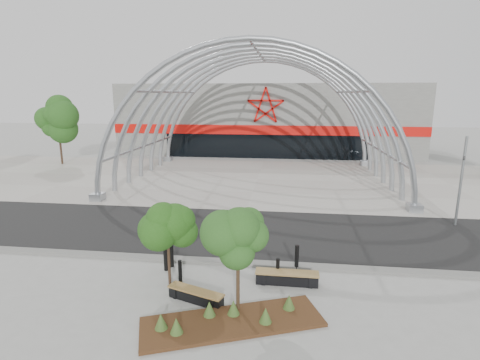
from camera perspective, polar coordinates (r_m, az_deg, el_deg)
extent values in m
plane|color=#969691|center=(16.20, -1.79, -12.21)|extent=(140.00, 140.00, 0.00)
cube|color=black|center=(19.39, -0.18, -7.81)|extent=(140.00, 7.00, 0.02)
cube|color=#AAA39A|center=(30.84, 2.65, 0.09)|extent=(60.00, 17.00, 0.04)
cube|color=slate|center=(15.95, -1.94, -12.39)|extent=(60.00, 0.50, 0.12)
cube|color=slate|center=(48.12, 4.42, 9.50)|extent=(34.00, 15.00, 8.00)
cube|color=black|center=(40.97, 3.84, 5.11)|extent=(22.00, 0.25, 2.60)
cube|color=red|center=(40.77, 3.88, 7.62)|extent=(34.00, 0.30, 1.00)
torus|color=#A0A4AA|center=(23.62, 1.21, -3.99)|extent=(20.36, 0.36, 20.36)
torus|color=#A0A4AA|center=(26.01, 1.78, -2.39)|extent=(20.36, 0.36, 20.36)
torus|color=#A0A4AA|center=(28.42, 2.25, -1.06)|extent=(20.36, 0.36, 20.36)
torus|color=#A0A4AA|center=(30.84, 2.65, 0.06)|extent=(20.36, 0.36, 20.36)
torus|color=#A0A4AA|center=(33.28, 2.99, 1.01)|extent=(20.36, 0.36, 20.36)
torus|color=#A0A4AA|center=(35.72, 3.28, 1.84)|extent=(20.36, 0.36, 20.36)
torus|color=#A0A4AA|center=(38.17, 3.54, 2.56)|extent=(20.36, 0.36, 20.36)
cylinder|color=#A0A4AA|center=(31.16, 20.75, 4.20)|extent=(0.20, 15.00, 0.20)
cylinder|color=#A0A4AA|center=(30.35, 16.57, 12.80)|extent=(0.20, 15.00, 0.20)
cylinder|color=#A0A4AA|center=(30.22, 2.86, 18.87)|extent=(0.20, 15.00, 0.20)
cylinder|color=#A0A4AA|center=(31.41, -10.53, 13.10)|extent=(0.20, 15.00, 0.20)
cylinder|color=#A0A4AA|center=(32.56, -14.57, 4.97)|extent=(0.20, 15.00, 0.20)
cube|color=#A0A4AA|center=(26.47, -20.88, -2.42)|extent=(0.80, 0.80, 0.50)
cube|color=#A0A4AA|center=(40.00, -10.92, 3.19)|extent=(0.80, 0.80, 0.50)
cube|color=#A0A4AA|center=(24.67, 25.05, -3.90)|extent=(0.80, 0.80, 0.50)
cube|color=#A0A4AA|center=(38.83, 18.45, 2.46)|extent=(0.80, 0.80, 0.50)
cube|color=#382111|center=(12.30, -1.17, -20.80)|extent=(5.80, 3.57, 0.11)
cone|color=#426027|center=(11.77, -9.67, -21.00)|extent=(0.38, 0.38, 0.48)
cone|color=#426027|center=(12.42, -1.01, -18.81)|extent=(0.38, 0.38, 0.48)
cone|color=#426027|center=(12.09, 3.91, -19.83)|extent=(0.38, 0.38, 0.48)
cone|color=#426027|center=(12.40, -4.69, -18.93)|extent=(0.38, 0.38, 0.48)
cone|color=#426027|center=(12.80, 7.48, -17.90)|extent=(0.38, 0.38, 0.48)
cone|color=#426027|center=(12.03, -11.96, -20.29)|extent=(0.38, 0.38, 0.48)
cylinder|color=gray|center=(22.78, 30.61, -0.24)|extent=(0.13, 0.13, 4.79)
imported|color=black|center=(22.59, 30.91, 2.36)|extent=(0.36, 0.66, 0.13)
cylinder|color=black|center=(14.22, -10.75, -12.40)|extent=(0.11, 0.11, 1.70)
ellipsoid|color=#17430C|center=(13.64, -11.03, -6.52)|extent=(1.46, 1.46, 1.85)
cylinder|color=#322414|center=(12.45, -0.31, -15.89)|extent=(0.12, 0.12, 1.76)
ellipsoid|color=#21471B|center=(11.76, -0.32, -9.05)|extent=(1.45, 1.45, 1.92)
cube|color=black|center=(13.38, -6.74, -17.27)|extent=(2.00, 1.05, 0.34)
cube|color=black|center=(13.75, -9.44, -16.33)|extent=(0.26, 0.45, 0.40)
cube|color=black|center=(13.01, -3.87, -18.00)|extent=(0.26, 0.45, 0.40)
cube|color=brown|center=(13.27, -6.77, -16.41)|extent=(2.08, 1.13, 0.06)
cube|color=black|center=(14.45, 7.15, -14.75)|extent=(2.28, 0.45, 0.39)
cube|color=black|center=(14.45, 3.66, -14.50)|extent=(0.14, 0.50, 0.46)
cube|color=black|center=(14.46, 10.66, -14.70)|extent=(0.14, 0.50, 0.46)
cube|color=olive|center=(14.33, 7.18, -13.82)|extent=(2.34, 0.53, 0.07)
cylinder|color=black|center=(15.48, -11.26, -11.54)|extent=(0.17, 0.17, 1.07)
cylinder|color=black|center=(15.76, -10.35, -11.32)|extent=(0.15, 0.15, 0.93)
cylinder|color=black|center=(14.48, -9.11, -13.62)|extent=(0.14, 0.14, 0.90)
cylinder|color=black|center=(15.45, 8.65, -11.58)|extent=(0.16, 0.16, 1.02)
cylinder|color=black|center=(14.57, 5.76, -13.39)|extent=(0.14, 0.14, 0.87)
cylinder|color=black|center=(41.40, -25.65, 4.43)|extent=(0.20, 0.20, 3.30)
ellipsoid|color=#1A4615|center=(41.12, -26.06, 8.56)|extent=(3.00, 3.00, 3.60)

